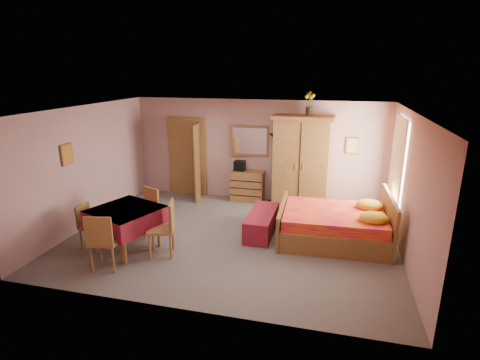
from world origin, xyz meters
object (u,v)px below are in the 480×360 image
(stereo, at_px, (240,166))
(bench, at_px, (262,223))
(chair_west, at_px, (92,226))
(wardrobe, at_px, (301,162))
(chair_south, at_px, (105,240))
(chair_east, at_px, (161,229))
(bed, at_px, (334,216))
(chair_north, at_px, (145,212))
(sunflower_vase, at_px, (309,104))
(floor_lamp, at_px, (273,169))
(dining_table, at_px, (127,229))
(chest_of_drawers, at_px, (248,186))
(wall_mirror, at_px, (250,141))

(stereo, xyz_separation_m, bench, (0.96, -1.93, -0.69))
(chair_west, bearing_deg, wardrobe, 132.67)
(chair_south, xyz_separation_m, chair_east, (0.72, 0.66, 0.00))
(bed, distance_m, chair_north, 3.86)
(chair_north, distance_m, chair_west, 1.05)
(sunflower_vase, bearing_deg, chair_north, -140.89)
(floor_lamp, height_order, bed, floor_lamp)
(bench, distance_m, chair_east, 2.15)
(sunflower_vase, xyz_separation_m, bed, (0.72, -1.84, -2.05))
(stereo, distance_m, dining_table, 3.59)
(floor_lamp, distance_m, bed, 2.47)
(chest_of_drawers, xyz_separation_m, sunflower_vase, (1.48, -0.03, 2.15))
(chair_south, bearing_deg, chair_north, 78.82)
(wall_mirror, relative_size, chair_north, 1.06)
(bed, distance_m, dining_table, 4.04)
(wardrobe, xyz_separation_m, chair_north, (-2.97, -2.46, -0.66))
(floor_lamp, bearing_deg, dining_table, -124.58)
(dining_table, height_order, chair_east, chair_east)
(floor_lamp, distance_m, dining_table, 3.99)
(bed, xyz_separation_m, bench, (-1.45, -0.03, -0.27))
(dining_table, bearing_deg, bed, 19.95)
(sunflower_vase, height_order, dining_table, sunflower_vase)
(bench, bearing_deg, chair_west, -155.50)
(sunflower_vase, relative_size, chair_south, 0.54)
(wall_mirror, relative_size, dining_table, 0.90)
(wall_mirror, xyz_separation_m, bench, (0.75, -2.12, -1.32))
(sunflower_vase, bearing_deg, floor_lamp, 177.25)
(floor_lamp, relative_size, wardrobe, 0.79)
(chest_of_drawers, distance_m, floor_lamp, 0.82)
(wardrobe, bearing_deg, floor_lamp, 176.04)
(chest_of_drawers, xyz_separation_m, stereo, (-0.21, 0.02, 0.53))
(sunflower_vase, distance_m, chair_east, 4.51)
(floor_lamp, relative_size, dining_table, 1.59)
(stereo, distance_m, wardrobe, 1.60)
(bed, relative_size, chair_south, 2.12)
(stereo, xyz_separation_m, chair_north, (-1.39, -2.56, -0.44))
(bench, height_order, dining_table, dining_table)
(chest_of_drawers, distance_m, dining_table, 3.63)
(stereo, relative_size, chair_north, 0.29)
(chest_of_drawers, relative_size, wardrobe, 0.37)
(floor_lamp, bearing_deg, wall_mirror, 162.65)
(floor_lamp, xyz_separation_m, chair_east, (-1.53, -3.30, -0.39))
(wardrobe, relative_size, bed, 1.05)
(chair_east, bearing_deg, stereo, -28.96)
(bench, relative_size, dining_table, 1.23)
(dining_table, height_order, chair_west, chair_west)
(sunflower_vase, bearing_deg, dining_table, -133.71)
(wardrobe, xyz_separation_m, chair_east, (-2.25, -3.21, -0.62))
(sunflower_vase, bearing_deg, chair_east, -125.97)
(bed, height_order, chair_east, chair_east)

